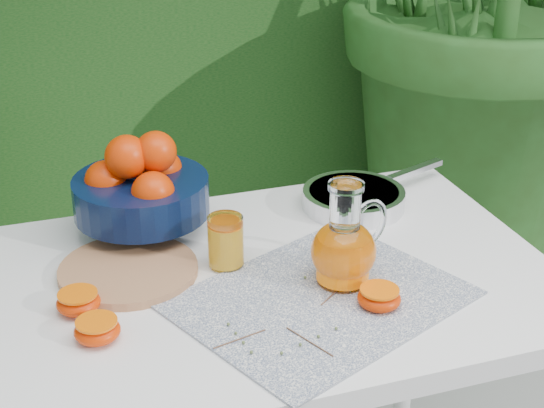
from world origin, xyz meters
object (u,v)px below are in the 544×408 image
object	(u,v)px
white_table	(275,312)
fruit_bowl	(140,187)
cutting_board	(128,270)
juice_pitcher	(345,248)
saute_pan	(355,197)

from	to	relation	value
white_table	fruit_bowl	size ratio (longest dim) A/B	3.23
cutting_board	juice_pitcher	bearing A→B (deg)	-22.60
fruit_bowl	cutting_board	bearing A→B (deg)	-109.66
white_table	juice_pitcher	size ratio (longest dim) A/B	5.28
cutting_board	white_table	bearing A→B (deg)	-17.94
white_table	cutting_board	bearing A→B (deg)	162.06
cutting_board	fruit_bowl	xyz separation A→B (m)	(0.06, 0.16, 0.09)
cutting_board	fruit_bowl	world-z (taller)	fruit_bowl
white_table	saute_pan	bearing A→B (deg)	40.19
fruit_bowl	juice_pitcher	size ratio (longest dim) A/B	1.64
white_table	cutting_board	xyz separation A→B (m)	(-0.25, 0.08, 0.09)
juice_pitcher	fruit_bowl	bearing A→B (deg)	134.35
white_table	fruit_bowl	xyz separation A→B (m)	(-0.20, 0.24, 0.18)
cutting_board	saute_pan	bearing A→B (deg)	14.18
white_table	cutting_board	size ratio (longest dim) A/B	4.00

